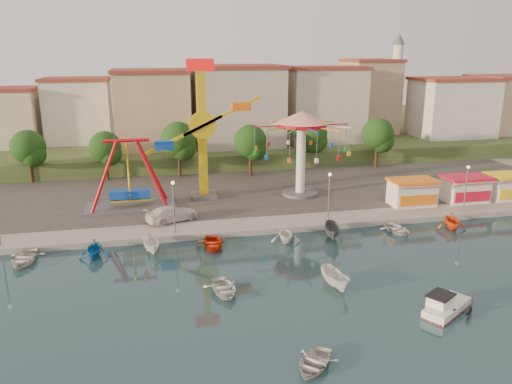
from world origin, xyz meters
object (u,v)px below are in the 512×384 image
object	(u,v)px
wave_swinger	(301,135)
rowboat_a	(224,288)
pirate_ship_ride	(129,176)
skiff	(335,279)
cabin_motorboat	(445,307)
van	(172,214)
kamikaze_tower	(206,135)

from	to	relation	value
wave_swinger	rowboat_a	size ratio (longest dim) A/B	3.07
pirate_ship_ride	wave_swinger	distance (m)	20.90
rowboat_a	skiff	xyz separation A→B (m)	(8.70, -0.94, 0.33)
cabin_motorboat	van	size ratio (longest dim) A/B	0.82
pirate_ship_ride	kamikaze_tower	distance (m)	10.16
wave_swinger	cabin_motorboat	bearing A→B (deg)	-86.20
pirate_ship_ride	van	bearing A→B (deg)	-52.14
wave_swinger	van	distance (m)	18.72
kamikaze_tower	rowboat_a	bearing A→B (deg)	-94.05
wave_swinger	rowboat_a	xyz separation A→B (m)	(-13.08, -22.80, -7.80)
skiff	van	distance (m)	20.76
rowboat_a	skiff	distance (m)	8.76
cabin_motorboat	van	world-z (taller)	van
kamikaze_tower	wave_swinger	bearing A→B (deg)	-5.44
kamikaze_tower	van	bearing A→B (deg)	-121.52
pirate_ship_ride	kamikaze_tower	size ratio (longest dim) A/B	0.61
van	wave_swinger	bearing A→B (deg)	-90.88
rowboat_a	kamikaze_tower	bearing A→B (deg)	78.29
pirate_ship_ride	van	distance (m)	7.76
kamikaze_tower	van	distance (m)	11.40
pirate_ship_ride	rowboat_a	distance (m)	23.40
kamikaze_tower	rowboat_a	distance (m)	25.22
kamikaze_tower	wave_swinger	distance (m)	11.44
cabin_motorboat	skiff	bearing A→B (deg)	107.43
cabin_motorboat	wave_swinger	bearing A→B (deg)	61.18
rowboat_a	cabin_motorboat	bearing A→B (deg)	-30.17
cabin_motorboat	rowboat_a	size ratio (longest dim) A/B	1.21
cabin_motorboat	van	distance (m)	28.77
pirate_ship_ride	kamikaze_tower	world-z (taller)	kamikaze_tower
cabin_motorboat	van	xyz separation A→B (m)	(-18.06, 22.37, 1.00)
cabin_motorboat	van	bearing A→B (deg)	96.30
skiff	van	bearing A→B (deg)	118.07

